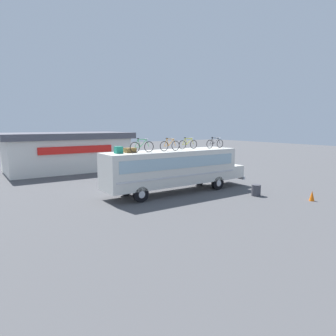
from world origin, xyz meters
The scene contains 11 objects.
ground_plane centered at (0.00, 0.00, 0.00)m, with size 120.00×120.00×0.00m, color #4C4C4F.
bus centered at (0.24, 0.00, 1.82)m, with size 11.55×2.51×3.07m.
luggage_bag_1 centered at (-4.13, 0.02, 3.29)m, with size 0.45×0.43×0.44m, color #1E7F66.
luggage_bag_2 centered at (-3.25, 0.17, 3.23)m, with size 0.72×0.54×0.31m, color olive.
rooftop_bicycle_1 centered at (-2.60, -0.30, 3.47)m, with size 1.77×0.44×0.95m.
rooftop_bicycle_2 centered at (-0.35, -0.23, 3.45)m, with size 1.65×0.44×0.91m.
rooftop_bicycle_3 centered at (1.78, 0.42, 3.44)m, with size 1.72×0.44×0.87m.
rooftop_bicycle_4 centered at (4.03, -0.10, 3.44)m, with size 1.73×0.44×0.87m.
roadside_building centered at (-3.03, 15.60, 2.07)m, with size 13.04×7.65×4.05m.
trash_bin centered at (4.30, -4.03, 0.39)m, with size 0.63×0.63×0.77m, color #3F3F47.
traffic_cone centered at (6.12, -7.03, 0.33)m, with size 0.34×0.34×0.67m, color orange.
Camera 1 is at (-12.21, -17.36, 4.85)m, focal length 32.05 mm.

